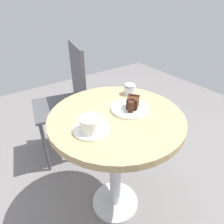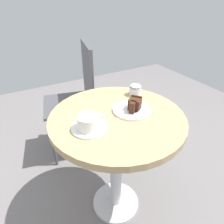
{
  "view_description": "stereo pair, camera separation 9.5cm",
  "coord_description": "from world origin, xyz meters",
  "px_view_note": "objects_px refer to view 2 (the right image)",
  "views": [
    {
      "loc": [
        -0.51,
        -0.68,
        1.26
      ],
      "look_at": [
        -0.04,
        -0.02,
        0.76
      ],
      "focal_mm": 32.0,
      "sensor_mm": 36.0,
      "label": 1
    },
    {
      "loc": [
        -0.43,
        -0.73,
        1.26
      ],
      "look_at": [
        -0.04,
        -0.02,
        0.76
      ],
      "focal_mm": 32.0,
      "sensor_mm": 36.0,
      "label": 2
    }
  ],
  "objects_px": {
    "fork": "(138,113)",
    "sugar_pot": "(135,90)",
    "teaspoon": "(91,134)",
    "saucer": "(89,128)",
    "cake_plate": "(132,110)",
    "napkin": "(131,109)",
    "cake_slice": "(135,104)",
    "cafe_chair": "(78,93)",
    "coffee_cup": "(89,122)"
  },
  "relations": [
    {
      "from": "napkin",
      "to": "sugar_pot",
      "type": "relative_size",
      "value": 3.11
    },
    {
      "from": "napkin",
      "to": "cake_slice",
      "type": "bearing_deg",
      "value": -91.03
    },
    {
      "from": "coffee_cup",
      "to": "cake_plate",
      "type": "relative_size",
      "value": 0.65
    },
    {
      "from": "teaspoon",
      "to": "cake_slice",
      "type": "distance_m",
      "value": 0.29
    },
    {
      "from": "cafe_chair",
      "to": "teaspoon",
      "type": "bearing_deg",
      "value": -2.36
    },
    {
      "from": "teaspoon",
      "to": "cake_plate",
      "type": "bearing_deg",
      "value": -170.88
    },
    {
      "from": "cake_plate",
      "to": "napkin",
      "type": "distance_m",
      "value": 0.02
    },
    {
      "from": "teaspoon",
      "to": "coffee_cup",
      "type": "bearing_deg",
      "value": -110.59
    },
    {
      "from": "saucer",
      "to": "napkin",
      "type": "relative_size",
      "value": 0.78
    },
    {
      "from": "cake_plate",
      "to": "fork",
      "type": "height_order",
      "value": "fork"
    },
    {
      "from": "cake_slice",
      "to": "napkin",
      "type": "distance_m",
      "value": 0.05
    },
    {
      "from": "cake_slice",
      "to": "sugar_pot",
      "type": "xyz_separation_m",
      "value": [
        0.11,
        0.15,
        -0.01
      ]
    },
    {
      "from": "saucer",
      "to": "teaspoon",
      "type": "relative_size",
      "value": 1.68
    },
    {
      "from": "cafe_chair",
      "to": "cake_plate",
      "type": "bearing_deg",
      "value": 18.83
    },
    {
      "from": "teaspoon",
      "to": "saucer",
      "type": "bearing_deg",
      "value": -113.31
    },
    {
      "from": "fork",
      "to": "sugar_pot",
      "type": "distance_m",
      "value": 0.23
    },
    {
      "from": "cake_plate",
      "to": "napkin",
      "type": "bearing_deg",
      "value": 62.93
    },
    {
      "from": "napkin",
      "to": "sugar_pot",
      "type": "distance_m",
      "value": 0.17
    },
    {
      "from": "coffee_cup",
      "to": "fork",
      "type": "distance_m",
      "value": 0.26
    },
    {
      "from": "cake_slice",
      "to": "napkin",
      "type": "xyz_separation_m",
      "value": [
        0.0,
        0.03,
        -0.04
      ]
    },
    {
      "from": "saucer",
      "to": "cake_slice",
      "type": "relative_size",
      "value": 1.82
    },
    {
      "from": "cake_plate",
      "to": "coffee_cup",
      "type": "bearing_deg",
      "value": -170.31
    },
    {
      "from": "cake_slice",
      "to": "sugar_pot",
      "type": "distance_m",
      "value": 0.19
    },
    {
      "from": "coffee_cup",
      "to": "sugar_pot",
      "type": "bearing_deg",
      "value": 26.51
    },
    {
      "from": "cake_plate",
      "to": "sugar_pot",
      "type": "xyz_separation_m",
      "value": [
        0.12,
        0.14,
        0.03
      ]
    },
    {
      "from": "fork",
      "to": "cafe_chair",
      "type": "height_order",
      "value": "cafe_chair"
    },
    {
      "from": "teaspoon",
      "to": "cake_plate",
      "type": "height_order",
      "value": "teaspoon"
    },
    {
      "from": "napkin",
      "to": "coffee_cup",
      "type": "bearing_deg",
      "value": -167.53
    },
    {
      "from": "saucer",
      "to": "fork",
      "type": "xyz_separation_m",
      "value": [
        0.26,
        -0.02,
        0.01
      ]
    },
    {
      "from": "sugar_pot",
      "to": "napkin",
      "type": "bearing_deg",
      "value": -130.53
    },
    {
      "from": "napkin",
      "to": "cafe_chair",
      "type": "height_order",
      "value": "cafe_chair"
    },
    {
      "from": "coffee_cup",
      "to": "cafe_chair",
      "type": "xyz_separation_m",
      "value": [
        0.19,
        0.69,
        -0.2
      ]
    },
    {
      "from": "cake_slice",
      "to": "saucer",
      "type": "bearing_deg",
      "value": -174.55
    },
    {
      "from": "saucer",
      "to": "cake_slice",
      "type": "distance_m",
      "value": 0.27
    },
    {
      "from": "cake_plate",
      "to": "fork",
      "type": "xyz_separation_m",
      "value": [
        0.0,
        -0.05,
        0.01
      ]
    },
    {
      "from": "fork",
      "to": "teaspoon",
      "type": "bearing_deg",
      "value": -35.19
    },
    {
      "from": "saucer",
      "to": "sugar_pot",
      "type": "relative_size",
      "value": 2.41
    },
    {
      "from": "teaspoon",
      "to": "fork",
      "type": "distance_m",
      "value": 0.27
    },
    {
      "from": "teaspoon",
      "to": "fork",
      "type": "relative_size",
      "value": 0.86
    },
    {
      "from": "saucer",
      "to": "cake_plate",
      "type": "height_order",
      "value": "cake_plate"
    },
    {
      "from": "cake_plate",
      "to": "napkin",
      "type": "height_order",
      "value": "cake_plate"
    },
    {
      "from": "saucer",
      "to": "napkin",
      "type": "distance_m",
      "value": 0.27
    },
    {
      "from": "fork",
      "to": "cake_slice",
      "type": "bearing_deg",
      "value": -142.77
    },
    {
      "from": "coffee_cup",
      "to": "cake_plate",
      "type": "height_order",
      "value": "coffee_cup"
    },
    {
      "from": "coffee_cup",
      "to": "sugar_pot",
      "type": "height_order",
      "value": "coffee_cup"
    },
    {
      "from": "cake_plate",
      "to": "saucer",
      "type": "bearing_deg",
      "value": -171.96
    },
    {
      "from": "sugar_pot",
      "to": "saucer",
      "type": "bearing_deg",
      "value": -154.24
    },
    {
      "from": "cafe_chair",
      "to": "coffee_cup",
      "type": "bearing_deg",
      "value": -2.62
    },
    {
      "from": "coffee_cup",
      "to": "napkin",
      "type": "distance_m",
      "value": 0.28
    },
    {
      "from": "cake_slice",
      "to": "fork",
      "type": "distance_m",
      "value": 0.05
    }
  ]
}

